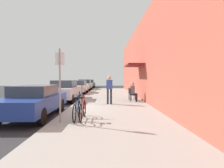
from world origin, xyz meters
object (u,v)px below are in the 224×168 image
at_px(seated_patron_0, 133,91).
at_px(pedestrian_standing, 109,87).
at_px(parked_car_4, 89,84).
at_px(cafe_chair_0, 133,94).
at_px(bicycle_0, 77,110).
at_px(bicycle_1, 83,110).
at_px(street_sign, 60,79).
at_px(parked_car_0, 34,101).
at_px(parked_car_1, 64,90).
at_px(parked_car_2, 78,87).
at_px(parked_car_3, 85,85).
at_px(parking_meter, 82,91).
at_px(cafe_chair_1, 131,93).

relative_size(seated_patron_0, pedestrian_standing, 0.76).
relative_size(parked_car_4, cafe_chair_0, 5.06).
relative_size(bicycle_0, bicycle_1, 1.00).
height_order(street_sign, bicycle_0, street_sign).
height_order(parked_car_0, parked_car_4, parked_car_4).
height_order(parked_car_1, bicycle_1, parked_car_1).
bearing_deg(pedestrian_standing, parked_car_4, 99.04).
relative_size(parked_car_2, parked_car_4, 1.00).
height_order(parked_car_3, parking_meter, parked_car_3).
distance_m(parked_car_1, bicycle_0, 6.83).
xyz_separation_m(parked_car_2, bicycle_1, (2.22, -12.86, -0.25)).
xyz_separation_m(parked_car_4, bicycle_1, (2.22, -24.64, -0.24)).
height_order(parked_car_3, seated_patron_0, parked_car_3).
xyz_separation_m(seated_patron_0, pedestrian_standing, (-1.62, -1.18, 0.30)).
bearing_deg(seated_patron_0, cafe_chair_0, 162.36).
relative_size(parked_car_0, cafe_chair_1, 5.06).
bearing_deg(parked_car_2, bicycle_1, -80.19).
xyz_separation_m(parked_car_2, cafe_chair_1, (4.83, -6.70, -0.10)).
bearing_deg(bicycle_0, parked_car_1, 107.10).
height_order(parking_meter, bicycle_1, parking_meter).
height_order(bicycle_0, cafe_chair_1, bicycle_0).
bearing_deg(street_sign, parked_car_1, 102.13).
xyz_separation_m(parked_car_0, parked_car_2, (0.00, 11.83, 0.01)).
xyz_separation_m(parked_car_2, bicycle_0, (2.01, -12.88, -0.25)).
bearing_deg(pedestrian_standing, parked_car_1, 143.43).
distance_m(parked_car_2, bicycle_0, 13.04).
bearing_deg(parked_car_1, bicycle_1, -71.13).
xyz_separation_m(street_sign, cafe_chair_0, (3.33, 5.75, -1.02)).
bearing_deg(parked_car_4, cafe_chair_0, -75.98).
height_order(bicycle_1, cafe_chair_0, bicycle_1).
relative_size(parked_car_0, cafe_chair_0, 5.06).
bearing_deg(parked_car_3, pedestrian_standing, -77.36).
height_order(parked_car_1, parked_car_2, parked_car_1).
bearing_deg(cafe_chair_0, bicycle_1, -116.33).
bearing_deg(parked_car_1, seated_patron_0, -14.32).
bearing_deg(cafe_chair_0, parking_meter, -168.01).
relative_size(parked_car_1, bicycle_1, 2.57).
relative_size(parked_car_3, parked_car_4, 1.00).
height_order(street_sign, cafe_chair_1, street_sign).
distance_m(parked_car_4, cafe_chair_1, 19.10).
relative_size(parking_meter, bicycle_1, 0.77).
distance_m(parking_meter, bicycle_1, 4.65).
bearing_deg(parked_car_1, parked_car_4, 90.00).
xyz_separation_m(parked_car_4, pedestrian_standing, (3.27, -20.56, 0.40)).
height_order(parked_car_3, street_sign, street_sign).
distance_m(parked_car_4, seated_patron_0, 19.99).
distance_m(bicycle_0, pedestrian_standing, 4.34).
bearing_deg(parked_car_4, parked_car_2, -90.00).
height_order(parked_car_0, parking_meter, parking_meter).
xyz_separation_m(parked_car_0, cafe_chair_0, (4.83, 4.25, -0.09)).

